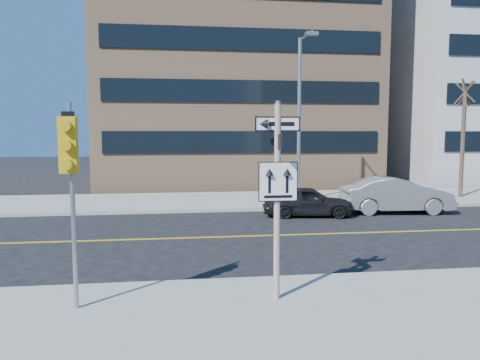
{
  "coord_description": "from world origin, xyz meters",
  "views": [
    {
      "loc": [
        -2.0,
        -11.72,
        3.59
      ],
      "look_at": [
        0.11,
        4.0,
        1.96
      ],
      "focal_mm": 35.0,
      "sensor_mm": 36.0,
      "label": 1
    }
  ],
  "objects": [
    {
      "name": "traffic_signal",
      "position": [
        -4.0,
        -2.66,
        3.03
      ],
      "size": [
        0.32,
        0.45,
        4.0
      ],
      "color": "gray",
      "rests_on": "near_sidewalk"
    },
    {
      "name": "streetlight_a",
      "position": [
        4.0,
        10.76,
        4.76
      ],
      "size": [
        0.55,
        2.25,
        8.0
      ],
      "color": "gray",
      "rests_on": "far_sidewalk"
    },
    {
      "name": "street_tree_west",
      "position": [
        13.0,
        11.3,
        5.52
      ],
      "size": [
        1.8,
        1.8,
        6.35
      ],
      "color": "#3A2A22",
      "rests_on": "far_sidewalk"
    },
    {
      "name": "parked_car_a",
      "position": [
        3.5,
        7.51,
        0.65
      ],
      "size": [
        2.03,
        3.98,
        1.3
      ],
      "primitive_type": "imported",
      "rotation": [
        0.0,
        0.0,
        1.44
      ],
      "color": "black",
      "rests_on": "ground"
    },
    {
      "name": "sign_pole",
      "position": [
        0.0,
        -2.51,
        2.44
      ],
      "size": [
        0.92,
        0.92,
        4.06
      ],
      "color": "white",
      "rests_on": "near_sidewalk"
    },
    {
      "name": "parked_car_b",
      "position": [
        7.65,
        7.83,
        0.79
      ],
      "size": [
        2.1,
        4.96,
        1.59
      ],
      "primitive_type": "imported",
      "rotation": [
        0.0,
        0.0,
        1.48
      ],
      "color": "slate",
      "rests_on": "ground"
    },
    {
      "name": "building_brick",
      "position": [
        2.0,
        25.0,
        9.0
      ],
      "size": [
        18.0,
        18.0,
        18.0
      ],
      "primitive_type": "cube",
      "color": "tan",
      "rests_on": "ground"
    },
    {
      "name": "ground",
      "position": [
        0.0,
        0.0,
        0.0
      ],
      "size": [
        120.0,
        120.0,
        0.0
      ],
      "primitive_type": "plane",
      "color": "black",
      "rests_on": "ground"
    }
  ]
}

